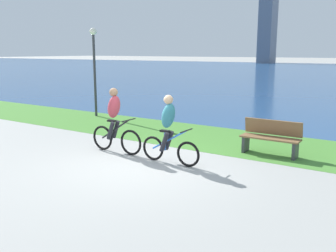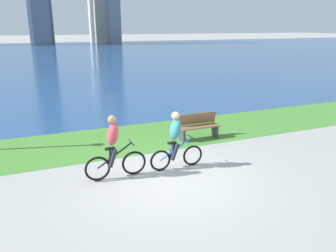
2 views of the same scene
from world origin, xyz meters
TOP-DOWN VIEW (x-y plane):
  - ground_plane at (0.00, 0.00)m, footprint 300.00×300.00m
  - grass_strip_bayside at (0.00, 3.49)m, footprint 120.00×3.25m
  - bay_water_surface at (0.00, 42.20)m, footprint 300.00×74.17m
  - cyclist_lead at (0.44, 0.55)m, footprint 1.59×0.52m
  - cyclist_trailing at (-1.28, 0.61)m, footprint 1.64×0.52m
  - bench_near_path at (2.23, 2.62)m, footprint 1.50×0.47m

SIDE VIEW (x-z plane):
  - ground_plane at x=0.00m, z-range 0.00..0.00m
  - bay_water_surface at x=0.00m, z-range 0.00..0.00m
  - grass_strip_bayside at x=0.00m, z-range 0.00..0.01m
  - bench_near_path at x=2.23m, z-range 0.00..0.90m
  - cyclist_lead at x=0.44m, z-range 0.01..1.65m
  - cyclist_trailing at x=-1.28m, z-range -0.01..1.69m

